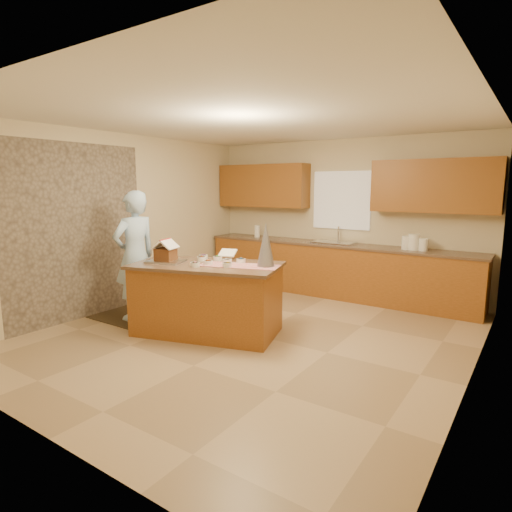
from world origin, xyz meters
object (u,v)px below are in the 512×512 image
gingerbread_house (166,252)px  tinsel_tree (266,245)px  island_base (207,300)px  boy (135,256)px

gingerbread_house → tinsel_tree: bearing=21.3°
tinsel_tree → gingerbread_house: (-1.24, -0.48, -0.14)m
tinsel_tree → gingerbread_house: 1.34m
island_base → boy: size_ratio=0.98×
island_base → gingerbread_house: gingerbread_house is taller
tinsel_tree → gingerbread_house: bearing=-158.7°
island_base → tinsel_tree: 1.09m
gingerbread_house → boy: bearing=172.9°
island_base → tinsel_tree: bearing=3.7°
island_base → tinsel_tree: (0.73, 0.28, 0.75)m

